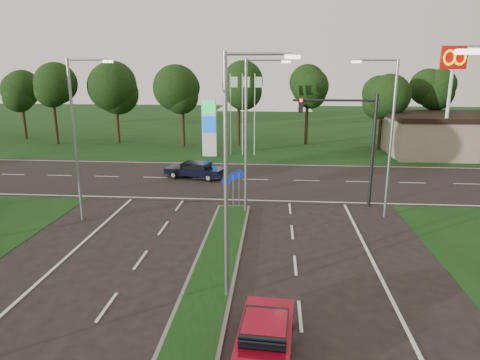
{
  "coord_description": "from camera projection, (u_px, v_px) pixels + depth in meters",
  "views": [
    {
      "loc": [
        2.51,
        -8.47,
        8.42
      ],
      "look_at": [
        0.51,
        15.38,
        2.2
      ],
      "focal_mm": 32.0,
      "sensor_mm": 36.0,
      "label": 1
    }
  ],
  "objects": [
    {
      "name": "streetlight_left_far",
      "position": [
        78.0,
        132.0,
        23.38
      ],
      "size": [
        2.53,
        0.22,
        9.0
      ],
      "color": "gray",
      "rests_on": "ground"
    },
    {
      "name": "traffic_signal",
      "position": [
        352.0,
        133.0,
        26.09
      ],
      "size": [
        5.1,
        0.42,
        7.0
      ],
      "color": "black",
      "rests_on": "ground"
    },
    {
      "name": "verge_far",
      "position": [
        259.0,
        128.0,
        63.53
      ],
      "size": [
        160.0,
        50.0,
        0.02
      ],
      "primitive_type": "cube",
      "color": "black",
      "rests_on": "ground"
    },
    {
      "name": "mcdonalds_sign",
      "position": [
        452.0,
        74.0,
        37.86
      ],
      "size": [
        2.2,
        0.47,
        10.4
      ],
      "color": "silver",
      "rests_on": "ground"
    },
    {
      "name": "streetlight_median_near",
      "position": [
        232.0,
        168.0,
        14.92
      ],
      "size": [
        2.53,
        0.22,
        9.0
      ],
      "color": "gray",
      "rests_on": "ground"
    },
    {
      "name": "median_kerb",
      "position": [
        197.0,
        326.0,
        14.33
      ],
      "size": [
        2.0,
        26.0,
        0.12
      ],
      "primitive_type": "cube",
      "color": "slate",
      "rests_on": "ground"
    },
    {
      "name": "streetlight_right_far",
      "position": [
        388.0,
        131.0,
        23.93
      ],
      "size": [
        2.53,
        0.22,
        9.0
      ],
      "rotation": [
        0.0,
        0.0,
        3.14
      ],
      "color": "gray",
      "rests_on": "ground"
    },
    {
      "name": "treeline_far",
      "position": [
        255.0,
        84.0,
        47.28
      ],
      "size": [
        6.0,
        6.0,
        9.9
      ],
      "color": "black",
      "rests_on": "ground"
    },
    {
      "name": "gas_pylon",
      "position": [
        211.0,
        124.0,
        41.86
      ],
      "size": [
        5.8,
        1.26,
        8.0
      ],
      "color": "silver",
      "rests_on": "ground"
    },
    {
      "name": "cross_road",
      "position": [
        243.0,
        179.0,
        33.64
      ],
      "size": [
        160.0,
        12.0,
        0.02
      ],
      "primitive_type": "cube",
      "color": "black",
      "rests_on": "ground"
    },
    {
      "name": "median_signs",
      "position": [
        233.0,
        183.0,
        25.87
      ],
      "size": [
        1.16,
        1.76,
        2.38
      ],
      "color": "gray",
      "rests_on": "ground"
    },
    {
      "name": "streetlight_median_far",
      "position": [
        249.0,
        129.0,
        24.56
      ],
      "size": [
        2.53,
        0.22,
        9.0
      ],
      "color": "gray",
      "rests_on": "ground"
    },
    {
      "name": "navy_sedan",
      "position": [
        195.0,
        170.0,
        33.97
      ],
      "size": [
        4.9,
        2.88,
        1.26
      ],
      "rotation": [
        0.0,
        0.0,
        1.34
      ],
      "color": "black",
      "rests_on": "ground"
    },
    {
      "name": "commercial_building",
      "position": [
        470.0,
        135.0,
        42.93
      ],
      "size": [
        16.0,
        9.0,
        4.0
      ],
      "primitive_type": "cube",
      "color": "gray",
      "rests_on": "ground"
    },
    {
      "name": "red_sedan",
      "position": [
        265.0,
        335.0,
        13.01
      ],
      "size": [
        1.9,
        4.07,
        1.09
      ],
      "rotation": [
        0.0,
        0.0,
        -0.07
      ],
      "color": "maroon",
      "rests_on": "ground"
    }
  ]
}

